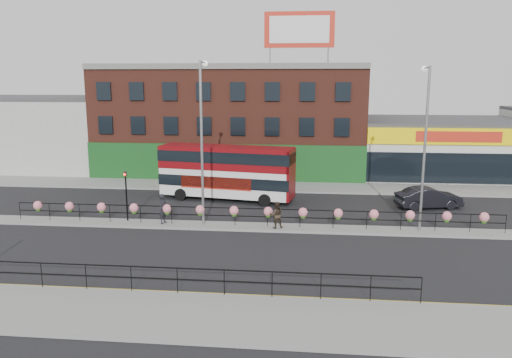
# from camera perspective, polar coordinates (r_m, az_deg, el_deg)

# --- Properties ---
(ground) EXTENTS (120.00, 120.00, 0.00)m
(ground) POSITION_cam_1_polar(r_m,az_deg,el_deg) (30.91, -0.57, -5.64)
(ground) COLOR black
(ground) RESTS_ON ground
(south_pavement) EXTENTS (60.00, 4.00, 0.15)m
(south_pavement) POSITION_cam_1_polar(r_m,az_deg,el_deg) (19.81, -4.56, -15.50)
(south_pavement) COLOR gray
(south_pavement) RESTS_ON ground
(north_pavement) EXTENTS (60.00, 4.00, 0.15)m
(north_pavement) POSITION_cam_1_polar(r_m,az_deg,el_deg) (42.46, 1.23, -0.85)
(north_pavement) COLOR gray
(north_pavement) RESTS_ON ground
(median) EXTENTS (60.00, 1.60, 0.15)m
(median) POSITION_cam_1_polar(r_m,az_deg,el_deg) (30.88, -0.57, -5.50)
(median) COLOR gray
(median) RESTS_ON ground
(yellow_line_inner) EXTENTS (60.00, 0.10, 0.01)m
(yellow_line_inner) POSITION_cam_1_polar(r_m,az_deg,el_deg) (21.89, -3.45, -12.98)
(yellow_line_inner) COLOR gold
(yellow_line_inner) RESTS_ON ground
(yellow_line_outer) EXTENTS (60.00, 0.10, 0.01)m
(yellow_line_outer) POSITION_cam_1_polar(r_m,az_deg,el_deg) (21.73, -3.53, -13.17)
(yellow_line_outer) COLOR gold
(yellow_line_outer) RESTS_ON ground
(brick_building) EXTENTS (25.00, 12.21, 10.30)m
(brick_building) POSITION_cam_1_polar(r_m,az_deg,el_deg) (50.03, -2.61, 6.83)
(brick_building) COLOR brown
(brick_building) RESTS_ON ground
(supermarket) EXTENTS (15.00, 12.25, 5.30)m
(supermarket) POSITION_cam_1_polar(r_m,az_deg,el_deg) (51.29, 20.14, 3.48)
(supermarket) COLOR silver
(supermarket) RESTS_ON ground
(warehouse_west) EXTENTS (15.50, 12.00, 7.30)m
(warehouse_west) POSITION_cam_1_polar(r_m,az_deg,el_deg) (56.80, -23.33, 4.96)
(warehouse_west) COLOR #ACACA7
(warehouse_west) RESTS_ON ground
(billboard) EXTENTS (6.00, 0.29, 4.40)m
(billboard) POSITION_cam_1_polar(r_m,az_deg,el_deg) (44.58, 4.97, 16.63)
(billboard) COLOR red
(billboard) RESTS_ON brick_building
(median_railing) EXTENTS (30.04, 0.56, 1.23)m
(median_railing) POSITION_cam_1_polar(r_m,az_deg,el_deg) (30.62, -0.57, -3.76)
(median_railing) COLOR black
(median_railing) RESTS_ON median
(south_railing) EXTENTS (20.04, 0.05, 1.12)m
(south_railing) POSITION_cam_1_polar(r_m,az_deg,el_deg) (21.55, -9.01, -10.74)
(south_railing) COLOR black
(south_railing) RESTS_ON south_pavement
(double_decker_bus) EXTENTS (10.44, 4.15, 4.11)m
(double_decker_bus) POSITION_cam_1_polar(r_m,az_deg,el_deg) (37.59, -3.33, 1.36)
(double_decker_bus) COLOR silver
(double_decker_bus) RESTS_ON ground
(car) EXTENTS (3.76, 5.35, 1.51)m
(car) POSITION_cam_1_polar(r_m,az_deg,el_deg) (37.49, 19.13, -2.04)
(car) COLOR black
(car) RESTS_ON ground
(pedestrian_a) EXTENTS (0.86, 0.72, 1.88)m
(pedestrian_a) POSITION_cam_1_polar(r_m,az_deg,el_deg) (31.70, -10.56, -3.35)
(pedestrian_a) COLOR black
(pedestrian_a) RESTS_ON median
(pedestrian_b) EXTENTS (1.10, 1.01, 1.64)m
(pedestrian_b) POSITION_cam_1_polar(r_m,az_deg,el_deg) (30.23, 2.34, -4.12)
(pedestrian_b) COLOR #34291D
(pedestrian_b) RESTS_ON median
(lamp_column_west) EXTENTS (0.36, 1.75, 9.99)m
(lamp_column_west) POSITION_cam_1_polar(r_m,az_deg,el_deg) (30.43, -6.16, 5.71)
(lamp_column_west) COLOR gray
(lamp_column_west) RESTS_ON median
(lamp_column_east) EXTENTS (0.35, 1.69, 9.65)m
(lamp_column_east) POSITION_cam_1_polar(r_m,az_deg,el_deg) (30.69, 18.71, 4.84)
(lamp_column_east) COLOR gray
(lamp_column_east) RESTS_ON median
(traffic_light_median) EXTENTS (0.15, 0.28, 3.65)m
(traffic_light_median) POSITION_cam_1_polar(r_m,az_deg,el_deg) (32.51, -14.65, -0.67)
(traffic_light_median) COLOR black
(traffic_light_median) RESTS_ON median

